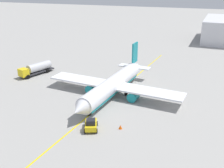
{
  "coord_description": "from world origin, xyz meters",
  "views": [
    {
      "loc": [
        54.2,
        18.08,
        25.2
      ],
      "look_at": [
        0.0,
        0.0,
        3.0
      ],
      "focal_mm": 44.3,
      "sensor_mm": 36.0,
      "label": 1
    }
  ],
  "objects_px": {
    "safety_cone_nose": "(120,127)",
    "fuel_tanker": "(36,68)",
    "refueling_worker": "(64,78)",
    "airplane": "(113,85)",
    "pushback_tug": "(91,124)"
  },
  "relations": [
    {
      "from": "refueling_worker",
      "to": "safety_cone_nose",
      "type": "bearing_deg",
      "value": 48.35
    },
    {
      "from": "pushback_tug",
      "to": "safety_cone_nose",
      "type": "bearing_deg",
      "value": 111.04
    },
    {
      "from": "fuel_tanker",
      "to": "pushback_tug",
      "type": "distance_m",
      "value": 34.21
    },
    {
      "from": "fuel_tanker",
      "to": "pushback_tug",
      "type": "relative_size",
      "value": 2.58
    },
    {
      "from": "refueling_worker",
      "to": "safety_cone_nose",
      "type": "relative_size",
      "value": 2.33
    },
    {
      "from": "airplane",
      "to": "safety_cone_nose",
      "type": "bearing_deg",
      "value": 23.35
    },
    {
      "from": "airplane",
      "to": "safety_cone_nose",
      "type": "distance_m",
      "value": 14.97
    },
    {
      "from": "safety_cone_nose",
      "to": "pushback_tug",
      "type": "bearing_deg",
      "value": -68.96
    },
    {
      "from": "refueling_worker",
      "to": "safety_cone_nose",
      "type": "xyz_separation_m",
      "value": [
        18.43,
        20.72,
        -0.45
      ]
    },
    {
      "from": "refueling_worker",
      "to": "pushback_tug",
      "type": "bearing_deg",
      "value": 38.0
    },
    {
      "from": "safety_cone_nose",
      "to": "fuel_tanker",
      "type": "bearing_deg",
      "value": -124.24
    },
    {
      "from": "pushback_tug",
      "to": "safety_cone_nose",
      "type": "xyz_separation_m",
      "value": [
        -1.87,
        4.86,
        -0.64
      ]
    },
    {
      "from": "pushback_tug",
      "to": "refueling_worker",
      "type": "bearing_deg",
      "value": -142.0
    },
    {
      "from": "fuel_tanker",
      "to": "refueling_worker",
      "type": "distance_m",
      "value": 10.1
    },
    {
      "from": "pushback_tug",
      "to": "safety_cone_nose",
      "type": "distance_m",
      "value": 5.25
    }
  ]
}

